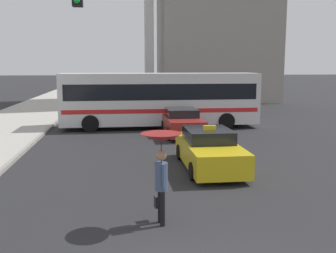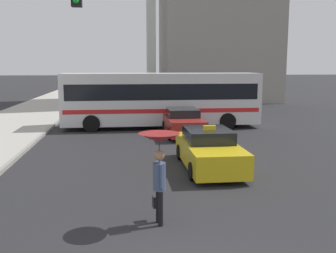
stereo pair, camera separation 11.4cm
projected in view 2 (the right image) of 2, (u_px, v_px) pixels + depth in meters
The scene contains 5 objects.
taxi at pixel (209, 150), 14.18m from camera, with size 1.91×4.63×1.57m.
sedan_red at pixel (183, 123), 20.91m from camera, with size 1.91×4.39×1.41m.
city_bus at pixel (161, 98), 23.36m from camera, with size 11.56×2.73×3.24m.
pedestrian_with_umbrella at pixel (159, 153), 8.97m from camera, with size 0.95×0.95×2.16m.
monument_cross at pixel (151, 3), 39.19m from camera, with size 7.66×0.90×17.41m.
Camera 2 is at (-1.05, -5.89, 3.68)m, focal length 42.00 mm.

